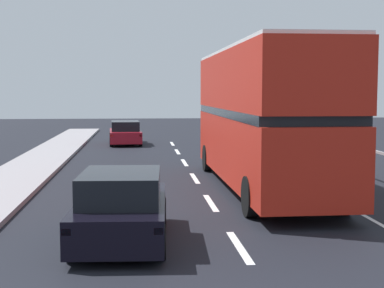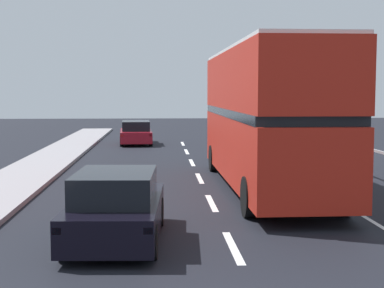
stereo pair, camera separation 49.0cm
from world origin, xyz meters
TOP-DOWN VIEW (x-y plane):
  - lane_paint_markings at (2.10, 8.39)m, footprint 3.70×46.00m
  - double_decker_bus_red at (1.86, 11.91)m, footprint 2.69×11.19m
  - hatchback_car_near at (-2.30, 5.84)m, footprint 1.95×4.14m
  - sedan_car_ahead at (-2.72, 27.70)m, footprint 1.96×4.26m

SIDE VIEW (x-z plane):
  - lane_paint_markings at x=2.10m, z-range 0.00..0.01m
  - sedan_car_ahead at x=-2.72m, z-range -0.03..1.32m
  - hatchback_car_near at x=-2.30m, z-range -0.03..1.41m
  - double_decker_bus_red at x=1.86m, z-range 0.15..4.50m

